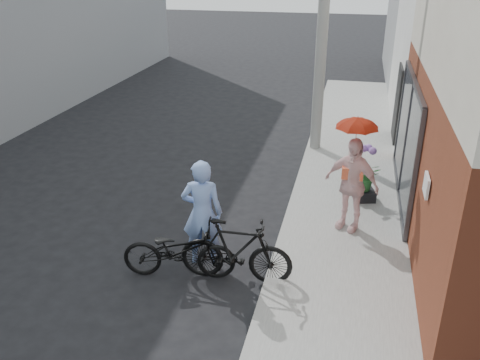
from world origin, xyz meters
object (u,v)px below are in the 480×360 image
(bike_right, at_px, (236,251))
(kimono_woman, at_px, (351,184))
(utility_pole, at_px, (323,16))
(bike_left, at_px, (179,251))
(officer, at_px, (202,213))
(planter, at_px, (364,195))

(bike_right, distance_m, kimono_woman, 2.67)
(utility_pole, xyz_separation_m, bike_left, (-1.64, -6.30, -3.01))
(bike_left, bearing_deg, utility_pole, -24.00)
(officer, height_order, planter, officer)
(bike_left, xyz_separation_m, planter, (2.94, 3.36, -0.25))
(planter, bearing_deg, officer, -133.19)
(utility_pole, height_order, bike_left, utility_pole)
(utility_pole, bearing_deg, kimono_woman, -76.55)
(kimono_woman, bearing_deg, bike_right, -105.93)
(bike_right, bearing_deg, kimono_woman, -43.13)
(utility_pole, relative_size, officer, 3.69)
(utility_pole, bearing_deg, planter, -66.15)
(bike_left, bearing_deg, kimono_woman, -61.33)
(bike_left, bearing_deg, planter, -50.61)
(kimono_woman, distance_m, planter, 1.53)
(bike_left, distance_m, planter, 4.47)
(officer, height_order, kimono_woman, kimono_woman)
(utility_pole, xyz_separation_m, officer, (-1.38, -5.80, -2.55))
(bike_right, xyz_separation_m, planter, (2.00, 3.27, -0.32))
(officer, bearing_deg, bike_right, 139.72)
(utility_pole, xyz_separation_m, planter, (1.30, -2.94, -3.27))
(bike_left, bearing_deg, bike_right, -94.08)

